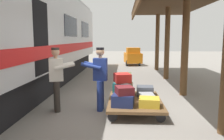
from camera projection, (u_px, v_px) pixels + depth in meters
name	position (u px, v px, depth m)	size (l,w,h in m)	color
ground_plane	(122.00, 108.00, 6.47)	(60.00, 60.00, 0.00)	gray
luggage_cart	(135.00, 101.00, 6.19)	(1.41, 2.09, 0.30)	brown
suitcase_black_hardshell	(123.00, 91.00, 6.75)	(0.46, 0.50, 0.24)	black
suitcase_yellow_case	(149.00, 102.00, 5.59)	(0.49, 0.45, 0.21)	gold
suitcase_gray_aluminum	(147.00, 97.00, 6.16)	(0.38, 0.56, 0.16)	#9EA0A5
suitcase_orange_carryall	(123.00, 96.00, 6.19)	(0.46, 0.58, 0.22)	#CC6B23
suitcase_slate_roller	(145.00, 91.00, 6.72)	(0.48, 0.44, 0.26)	#4C515B
suitcase_navy_fabric	(123.00, 100.00, 5.61)	(0.52, 0.47, 0.29)	navy
suitcase_teal_softside	(122.00, 87.00, 6.16)	(0.41, 0.45, 0.26)	#1E666B
suitcase_red_plastic	(122.00, 78.00, 6.14)	(0.40, 0.45, 0.23)	#AD231E
suitcase_tan_vintage	(124.00, 84.00, 6.74)	(0.39, 0.37, 0.16)	tan
suitcase_maroon_trunk	(124.00, 90.00, 5.61)	(0.40, 0.45, 0.19)	maroon
suitcase_olive_duffel	(125.00, 77.00, 6.68)	(0.35, 0.49, 0.24)	brown
porter_in_overalls	(100.00, 77.00, 6.19)	(0.69, 0.46, 1.70)	navy
porter_by_door	(57.00, 77.00, 6.11)	(0.73, 0.57, 1.70)	#332D28
baggage_tug	(133.00, 57.00, 16.85)	(1.33, 1.84, 1.30)	orange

